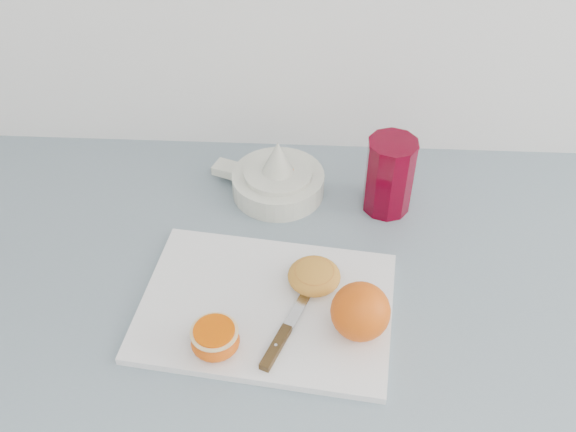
{
  "coord_description": "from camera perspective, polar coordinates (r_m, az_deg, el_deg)",
  "views": [
    {
      "loc": [
        -0.19,
        1.02,
        1.6
      ],
      "look_at": [
        -0.23,
        1.72,
        0.96
      ],
      "focal_mm": 40.0,
      "sensor_mm": 36.0,
      "label": 1
    }
  ],
  "objects": [
    {
      "name": "counter",
      "position": [
        1.34,
        4.12,
        -17.36
      ],
      "size": [
        2.54,
        0.64,
        0.89
      ],
      "color": "silver",
      "rests_on": "ground"
    },
    {
      "name": "squeezed_shell",
      "position": [
        0.92,
        2.34,
        -5.33
      ],
      "size": [
        0.08,
        0.08,
        0.03
      ],
      "color": "orange",
      "rests_on": "cutting_board"
    },
    {
      "name": "whole_orange",
      "position": [
        0.85,
        6.46,
        -8.44
      ],
      "size": [
        0.08,
        0.08,
        0.08
      ],
      "color": "#F65514",
      "rests_on": "cutting_board"
    },
    {
      "name": "paring_knife",
      "position": [
        0.86,
        -0.66,
        -10.88
      ],
      "size": [
        0.08,
        0.16,
        0.01
      ],
      "color": "#432C14",
      "rests_on": "cutting_board"
    },
    {
      "name": "half_orange",
      "position": [
        0.85,
        -6.49,
        -10.86
      ],
      "size": [
        0.06,
        0.06,
        0.04
      ],
      "color": "#F65514",
      "rests_on": "cutting_board"
    },
    {
      "name": "red_tumbler",
      "position": [
        1.04,
        8.96,
        3.36
      ],
      "size": [
        0.08,
        0.08,
        0.13
      ],
      "color": "#630014",
      "rests_on": "counter"
    },
    {
      "name": "citrus_juicer",
      "position": [
        1.08,
        -0.98,
        3.33
      ],
      "size": [
        0.2,
        0.16,
        0.1
      ],
      "color": "white",
      "rests_on": "counter"
    },
    {
      "name": "cutting_board",
      "position": [
        0.91,
        -1.94,
        -8.01
      ],
      "size": [
        0.38,
        0.29,
        0.01
      ],
      "primitive_type": "cube",
      "rotation": [
        0.0,
        0.0,
        -0.12
      ],
      "color": "white",
      "rests_on": "counter"
    }
  ]
}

